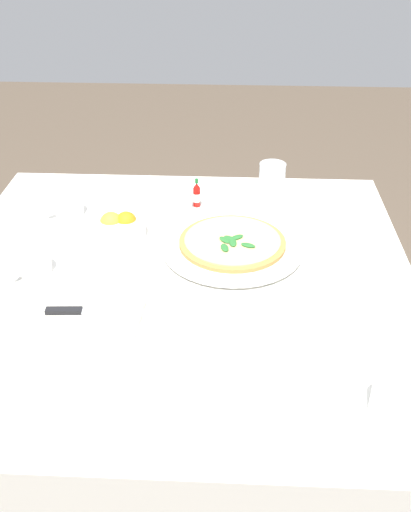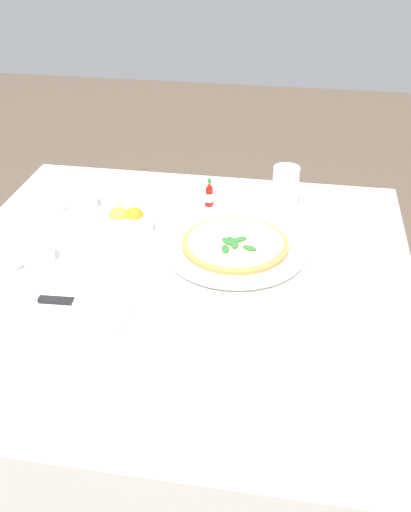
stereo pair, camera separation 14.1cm
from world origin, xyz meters
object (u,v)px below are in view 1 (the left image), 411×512
Objects in this scene: coffee_cup_right_edge at (34,264)px; water_glass_near_right at (391,395)px; coffee_cup_near_left at (69,207)px; pizza at (232,242)px; water_glass_far_left at (272,186)px; napkin_folded at (88,316)px; salt_shaker at (207,197)px; pepper_shaker at (186,199)px; hot_sauce_bottle at (197,195)px; pizza_plate at (232,247)px; dinner_knife at (88,311)px; citrus_bowl at (117,227)px.

coffee_cup_right_edge is 0.83m from water_glass_near_right.
coffee_cup_near_left is at bearing 136.50° from water_glass_near_right.
pizza is 2.02× the size of coffee_cup_near_left.
pizza is 0.28m from water_glass_far_left.
salt_shaker reaches higher than napkin_folded.
pepper_shaker is at bearing -160.35° from salt_shaker.
pizza is at bearing -66.32° from hot_sauce_bottle.
hot_sauce_bottle is (0.19, 0.52, 0.02)m from napkin_folded.
hot_sauce_bottle is at bearing 116.27° from water_glass_near_right.
salt_shaker is (0.03, 0.01, -0.01)m from hot_sauce_bottle.
napkin_folded is at bearing 157.78° from water_glass_near_right.
pizza_plate is 1.78× the size of dinner_knife.
hot_sauce_bottle reaches higher than citrus_bowl.
water_glass_near_right is 0.61m from napkin_folded.
hot_sauce_bottle is at bearing 113.68° from pizza.
water_glass_near_right is at bearing -45.69° from citrus_bowl.
hot_sauce_bottle is 1.48× the size of salt_shaker.
coffee_cup_right_edge is at bearing -135.73° from salt_shaker.
napkin_folded is 0.35m from citrus_bowl.
coffee_cup_near_left is at bearing 87.69° from coffee_cup_right_edge.
water_glass_near_right is 0.61m from dinner_knife.
napkin_folded is at bearing -135.50° from pizza_plate.
coffee_cup_near_left is at bearing -167.21° from hot_sauce_bottle.
water_glass_far_left is 1.44× the size of hot_sauce_bottle.
salt_shaker is at bearing 106.99° from pizza_plate.
coffee_cup_near_left is 1.00× the size of coffee_cup_right_edge.
water_glass_far_left is at bearing 26.79° from citrus_bowl.
hot_sauce_bottle reaches higher than pizza_plate.
water_glass_far_left is 2.13× the size of pepper_shaker.
pizza is at bearing 117.39° from water_glass_near_right.
water_glass_near_right is at bearing -61.72° from pepper_shaker.
water_glass_near_right reaches higher than dinner_knife.
citrus_bowl is (-0.00, 0.35, 0.00)m from dinner_knife.
coffee_cup_right_edge is (-0.45, -0.13, 0.02)m from pizza_plate.
citrus_bowl is at bearing -153.21° from water_glass_far_left.
coffee_cup_near_left is 0.18m from citrus_bowl.
pizza is 0.47m from coffee_cup_near_left.
water_glass_far_left is 0.80× the size of citrus_bowl.
water_glass_near_right is at bearing -62.61° from pizza.
pizza_plate is 0.28m from water_glass_far_left.
coffee_cup_right_edge is at bearing -130.48° from citrus_bowl.
napkin_folded is (0.16, -0.16, -0.02)m from coffee_cup_right_edge.
hot_sauce_bottle is at bearing 72.41° from napkin_folded.
dinner_knife is 0.56m from hot_sauce_bottle.
coffee_cup_right_edge reaches higher than pizza_plate.
water_glass_far_left reaches higher than pepper_shaker.
pizza_plate is at bearing 41.40° from dinner_knife.
water_glass_near_right is at bearing -62.62° from pizza_plate.
dinner_knife is 0.54m from pepper_shaker.
coffee_cup_near_left is 0.32m from pepper_shaker.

